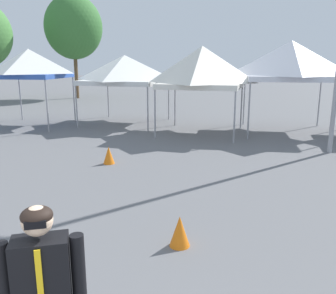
% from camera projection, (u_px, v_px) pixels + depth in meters
% --- Properties ---
extents(canopy_tent_behind_right, '(3.08, 3.08, 3.34)m').
position_uv_depth(canopy_tent_behind_right, '(29.00, 64.00, 15.71)').
color(canopy_tent_behind_right, '#9E9EA3').
rests_on(canopy_tent_behind_right, ground).
extents(canopy_tent_center, '(3.59, 3.59, 3.09)m').
position_uv_depth(canopy_tent_center, '(125.00, 70.00, 16.30)').
color(canopy_tent_center, '#9E9EA3').
rests_on(canopy_tent_center, ground).
extents(canopy_tent_far_left, '(3.24, 3.24, 3.39)m').
position_uv_depth(canopy_tent_far_left, '(202.00, 67.00, 13.89)').
color(canopy_tent_far_left, '#9E9EA3').
rests_on(canopy_tent_far_left, ground).
extents(canopy_tent_far_right, '(3.61, 3.61, 3.60)m').
position_uv_depth(canopy_tent_far_right, '(291.00, 61.00, 14.08)').
color(canopy_tent_far_right, '#9E9EA3').
rests_on(canopy_tent_far_right, ground).
extents(tree_behind_tents_right, '(4.31, 4.31, 7.71)m').
position_uv_depth(tree_behind_tents_right, '(74.00, 27.00, 27.17)').
color(tree_behind_tents_right, brown).
rests_on(tree_behind_tents_right, ground).
extents(traffic_cone_lot_center, '(0.32, 0.32, 0.49)m').
position_uv_depth(traffic_cone_lot_center, '(180.00, 231.00, 5.57)').
color(traffic_cone_lot_center, orange).
rests_on(traffic_cone_lot_center, ground).
extents(traffic_cone_near_barrier, '(0.32, 0.32, 0.49)m').
position_uv_depth(traffic_cone_near_barrier, '(109.00, 155.00, 10.11)').
color(traffic_cone_near_barrier, orange).
rests_on(traffic_cone_near_barrier, ground).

